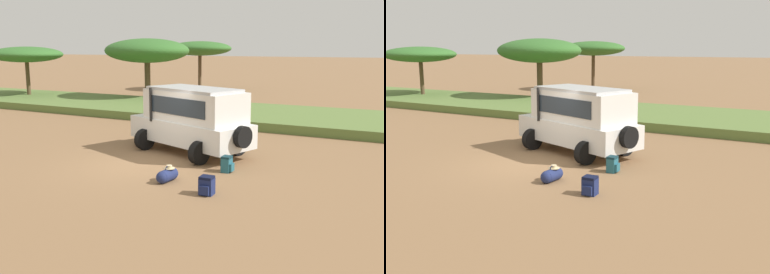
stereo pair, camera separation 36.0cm
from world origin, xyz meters
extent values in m
plane|color=olive|center=(0.00, 0.00, 0.00)|extent=(320.00, 320.00, 0.00)
cube|color=#5B7538|center=(0.00, 10.91, 0.22)|extent=(120.00, 7.00, 0.44)
cube|color=silver|center=(0.58, 2.32, 0.82)|extent=(5.25, 3.44, 0.84)
cube|color=silver|center=(0.82, 2.23, 1.79)|extent=(4.20, 2.97, 1.10)
cube|color=#232D38|center=(-0.62, 2.74, 1.74)|extent=(0.58, 1.49, 0.77)
cube|color=#232D38|center=(0.52, 1.38, 1.84)|extent=(2.78, 1.03, 0.60)
cube|color=#232D38|center=(1.12, 3.08, 1.84)|extent=(2.78, 1.03, 0.60)
cube|color=#B7B7B7|center=(0.77, 2.25, 2.39)|extent=(3.81, 2.76, 0.10)
cube|color=black|center=(-1.84, 3.18, 0.65)|extent=(0.69, 1.57, 0.56)
cylinder|color=black|center=(-0.78, 1.77, 1.79)|extent=(0.10, 0.10, 1.25)
cylinder|color=black|center=(-1.17, 1.91, 0.40)|extent=(0.53, 0.85, 0.80)
cylinder|color=black|center=(-0.52, 3.74, 0.40)|extent=(0.53, 0.85, 0.80)
cylinder|color=black|center=(1.69, 0.89, 0.40)|extent=(0.53, 0.85, 0.80)
cylinder|color=black|center=(2.34, 2.72, 0.40)|extent=(0.53, 0.85, 0.80)
cylinder|color=black|center=(3.02, 1.45, 0.97)|extent=(0.45, 0.77, 0.74)
cube|color=#235B6B|center=(2.87, 0.48, 0.22)|extent=(0.27, 0.36, 0.45)
cube|color=#235B6B|center=(3.04, 0.48, 0.17)|extent=(0.08, 0.27, 0.25)
cube|color=#13323A|center=(2.87, 0.48, 0.48)|extent=(0.29, 0.34, 0.07)
cylinder|color=#13323A|center=(2.71, 0.56, 0.22)|extent=(0.04, 0.04, 0.38)
cylinder|color=#13323A|center=(2.72, 0.40, 0.22)|extent=(0.04, 0.04, 0.38)
cube|color=navy|center=(3.27, -1.81, 0.22)|extent=(0.39, 0.34, 0.44)
cube|color=navy|center=(3.28, -2.01, 0.17)|extent=(0.28, 0.09, 0.24)
cube|color=black|center=(3.27, -1.81, 0.47)|extent=(0.37, 0.35, 0.07)
cylinder|color=black|center=(3.35, -1.63, 0.22)|extent=(0.04, 0.04, 0.38)
cylinder|color=black|center=(3.18, -1.64, 0.22)|extent=(0.04, 0.04, 0.38)
cylinder|color=navy|center=(1.73, -1.28, 0.18)|extent=(0.41, 0.54, 0.37)
sphere|color=navy|center=(1.75, -1.03, 0.18)|extent=(0.36, 0.36, 0.36)
sphere|color=navy|center=(1.70, -1.53, 0.18)|extent=(0.36, 0.36, 0.36)
torus|color=#121834|center=(1.73, -1.28, 0.39)|extent=(0.04, 0.17, 0.16)
cylinder|color=beige|center=(1.74, -1.18, 0.38)|extent=(0.34, 0.34, 0.02)
cylinder|color=beige|center=(1.74, -1.18, 0.43)|extent=(0.17, 0.17, 0.09)
cylinder|color=brown|center=(-17.58, 11.43, 1.43)|extent=(0.29, 0.29, 2.86)
ellipsoid|color=#336628|center=(-17.58, 11.43, 3.34)|extent=(5.08, 5.29, 1.12)
cylinder|color=brown|center=(-10.14, 24.60, 1.59)|extent=(0.31, 0.31, 3.18)
ellipsoid|color=#336628|center=(-10.14, 24.60, 3.73)|extent=(5.80, 5.07, 1.28)
cylinder|color=brown|center=(-9.19, 14.48, 1.45)|extent=(0.41, 0.41, 2.91)
ellipsoid|color=#336628|center=(-9.19, 14.48, 3.62)|extent=(5.96, 5.63, 1.67)
camera|label=1|loc=(8.25, -12.22, 3.91)|focal=42.00mm
camera|label=2|loc=(8.57, -12.05, 3.91)|focal=42.00mm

